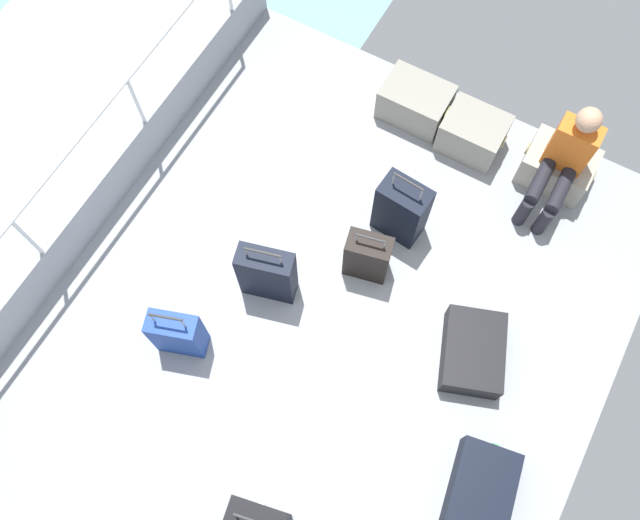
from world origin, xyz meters
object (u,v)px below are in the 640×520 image
passenger_seated (564,160)px  suitcase_4 (481,492)px  suitcase_0 (401,210)px  suitcase_6 (267,274)px  cargo_crate_1 (473,133)px  suitcase_2 (367,256)px  cargo_crate_0 (415,102)px  suitcase_1 (178,334)px  cargo_crate_2 (557,167)px  suitcase_3 (473,352)px

passenger_seated → suitcase_4: passenger_seated is taller
suitcase_0 → suitcase_6: suitcase_0 is taller
cargo_crate_1 → suitcase_2: suitcase_2 is taller
suitcase_2 → suitcase_6: bearing=-138.4°
cargo_crate_1 → suitcase_6: (-0.87, -2.08, 0.14)m
cargo_crate_0 → suitcase_1: bearing=-102.4°
suitcase_0 → suitcase_2: size_ratio=1.27×
suitcase_1 → suitcase_6: bearing=64.3°
suitcase_2 → suitcase_4: 1.96m
suitcase_0 → suitcase_6: bearing=-123.2°
suitcase_2 → suitcase_0: bearing=83.1°
suitcase_0 → suitcase_2: 0.49m
suitcase_1 → suitcase_2: 1.61m
suitcase_1 → suitcase_6: (0.36, 0.75, 0.05)m
cargo_crate_0 → suitcase_4: cargo_crate_0 is taller
cargo_crate_1 → passenger_seated: passenger_seated is taller
cargo_crate_2 → suitcase_6: 2.71m
suitcase_1 → suitcase_4: bearing=2.5°
cargo_crate_2 → suitcase_4: size_ratio=0.84×
suitcase_0 → passenger_seated: bearing=43.9°
cargo_crate_0 → cargo_crate_2: 1.38m
passenger_seated → suitcase_6: bearing=-130.0°
cargo_crate_0 → passenger_seated: passenger_seated is taller
cargo_crate_1 → passenger_seated: size_ratio=0.55×
suitcase_1 → cargo_crate_1: bearing=66.5°
suitcase_2 → cargo_crate_1: bearing=80.6°
cargo_crate_1 → suitcase_2: 1.56m
passenger_seated → suitcase_0: 1.38m
cargo_crate_1 → passenger_seated: bearing=-8.5°
suitcase_3 → suitcase_1: bearing=-153.3°
cargo_crate_2 → suitcase_1: suitcase_1 is taller
passenger_seated → suitcase_1: bearing=-126.5°
cargo_crate_1 → suitcase_4: cargo_crate_1 is taller
suitcase_0 → suitcase_1: suitcase_0 is taller
suitcase_3 → cargo_crate_0: bearing=127.4°
passenger_seated → suitcase_4: size_ratio=1.42×
cargo_crate_1 → suitcase_6: suitcase_6 is taller
suitcase_1 → suitcase_0: bearing=59.8°
suitcase_4 → suitcase_1: bearing=-177.5°
suitcase_3 → cargo_crate_2: bearing=91.3°
suitcase_1 → suitcase_3: bearing=26.7°
suitcase_0 → cargo_crate_0: bearing=109.7°
passenger_seated → suitcase_2: (-1.04, -1.42, -0.27)m
cargo_crate_2 → suitcase_1: (-2.01, -2.89, 0.11)m
suitcase_6 → suitcase_0: bearing=56.8°
suitcase_2 → suitcase_4: (1.56, -1.18, -0.14)m
passenger_seated → cargo_crate_2: bearing=90.0°
cargo_crate_2 → suitcase_6: (-1.65, -2.14, 0.16)m
cargo_crate_2 → suitcase_3: size_ratio=0.81×
cargo_crate_0 → suitcase_6: 2.16m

